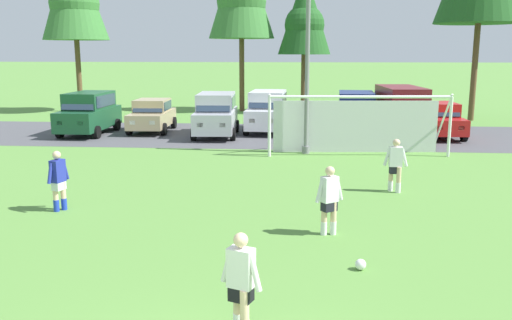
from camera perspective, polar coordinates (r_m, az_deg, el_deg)
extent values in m
plane|color=#598C3D|center=(20.79, 1.37, -0.35)|extent=(400.00, 400.00, 0.00)
cube|color=#4C4C51|center=(27.80, 2.25, 2.64)|extent=(52.00, 8.40, 0.01)
sphere|color=white|center=(11.02, 10.97, -10.77)|extent=(0.22, 0.22, 0.22)
sphere|color=black|center=(11.02, 10.97, -10.75)|extent=(0.08, 0.08, 0.08)
sphere|color=red|center=(11.03, 11.29, -10.77)|extent=(0.07, 0.07, 0.07)
cylinder|color=white|center=(23.29, 19.78, 3.29)|extent=(0.12, 0.12, 2.44)
cylinder|color=white|center=(21.95, 1.43, 3.51)|extent=(0.12, 0.12, 2.44)
cylinder|color=white|center=(22.20, 11.00, 6.56)|extent=(7.31, 0.71, 0.12)
cylinder|color=white|center=(24.12, 19.09, 3.89)|extent=(0.24, 1.94, 2.46)
cylinder|color=white|center=(22.82, 1.38, 4.12)|extent=(0.24, 1.94, 2.46)
cube|color=silver|center=(23.32, 10.42, 3.49)|extent=(6.93, 0.60, 2.20)
cylinder|color=beige|center=(16.96, 14.81, -2.04)|extent=(0.14, 0.14, 0.80)
cylinder|color=beige|center=(17.11, 14.03, -1.88)|extent=(0.14, 0.14, 0.80)
cylinder|color=white|center=(17.02, 14.77, -2.83)|extent=(0.15, 0.15, 0.32)
cylinder|color=white|center=(17.17, 13.99, -2.66)|extent=(0.15, 0.15, 0.32)
cube|color=black|center=(16.97, 14.47, -0.91)|extent=(0.34, 0.23, 0.28)
cube|color=white|center=(16.89, 14.54, 0.35)|extent=(0.38, 0.25, 0.60)
sphere|color=beige|center=(16.82, 14.61, 1.79)|extent=(0.22, 0.22, 0.22)
cylinder|color=white|center=(16.91, 15.39, 0.25)|extent=(0.23, 0.09, 0.55)
cylinder|color=white|center=(16.89, 13.67, 0.32)|extent=(0.23, 0.09, 0.55)
cylinder|color=beige|center=(8.51, -1.93, -15.34)|extent=(0.14, 0.14, 0.80)
cylinder|color=beige|center=(8.30, -1.22, -16.07)|extent=(0.14, 0.14, 0.80)
cube|color=black|center=(8.26, -1.59, -13.72)|extent=(0.40, 0.33, 0.28)
cube|color=silver|center=(8.11, -1.60, -11.29)|extent=(0.44, 0.36, 0.60)
sphere|color=beige|center=(7.95, -1.62, -8.43)|extent=(0.22, 0.22, 0.22)
cylinder|color=silver|center=(8.26, -3.03, -11.02)|extent=(0.25, 0.17, 0.55)
cylinder|color=silver|center=(7.98, -0.12, -11.84)|extent=(0.25, 0.17, 0.55)
cylinder|color=beige|center=(15.55, -19.65, -3.54)|extent=(0.14, 0.14, 0.80)
cylinder|color=beige|center=(15.46, -20.38, -3.68)|extent=(0.14, 0.14, 0.80)
cylinder|color=#1E38B7|center=(15.61, -19.59, -4.39)|extent=(0.15, 0.15, 0.32)
cylinder|color=#1E38B7|center=(15.52, -20.32, -4.53)|extent=(0.15, 0.15, 0.32)
cube|color=silver|center=(15.43, -20.09, -2.46)|extent=(0.30, 0.39, 0.28)
cube|color=#232D99|center=(15.35, -20.19, -1.08)|extent=(0.33, 0.43, 0.60)
sphere|color=beige|center=(15.27, -20.30, 0.49)|extent=(0.22, 0.22, 0.22)
cylinder|color=#232D99|center=(15.51, -19.48, -0.98)|extent=(0.15, 0.24, 0.55)
cylinder|color=#232D99|center=(15.19, -20.90, -1.33)|extent=(0.15, 0.24, 0.55)
cylinder|color=beige|center=(12.84, 8.16, -6.08)|extent=(0.14, 0.14, 0.80)
cylinder|color=beige|center=(12.79, 7.19, -6.12)|extent=(0.14, 0.14, 0.80)
cylinder|color=white|center=(12.91, 8.13, -7.09)|extent=(0.15, 0.15, 0.32)
cylinder|color=white|center=(12.86, 7.17, -7.14)|extent=(0.15, 0.15, 0.32)
cube|color=black|center=(12.72, 7.72, -4.72)|extent=(0.40, 0.38, 0.28)
cube|color=white|center=(12.62, 7.76, -3.07)|extent=(0.45, 0.42, 0.60)
sphere|color=beige|center=(12.52, 7.82, -1.16)|extent=(0.22, 0.22, 0.22)
cylinder|color=white|center=(12.75, 8.75, -3.04)|extent=(0.24, 0.21, 0.55)
cylinder|color=white|center=(12.51, 6.75, -3.27)|extent=(0.24, 0.21, 0.55)
cube|color=#194C2D|center=(29.39, -17.21, 4.22)|extent=(1.96, 4.62, 1.00)
cube|color=#194C2D|center=(29.48, -17.17, 6.04)|extent=(1.79, 3.02, 0.84)
cube|color=#28384C|center=(28.18, -18.27, 5.71)|extent=(1.62, 0.40, 0.71)
cube|color=#28384C|center=(29.15, -15.56, 6.08)|extent=(0.07, 2.55, 0.59)
cube|color=white|center=(27.11, -18.02, 3.71)|extent=(0.28, 0.08, 0.20)
cube|color=white|center=(27.55, -20.02, 3.70)|extent=(0.28, 0.08, 0.20)
cube|color=#B21414|center=(31.28, -14.75, 4.85)|extent=(0.28, 0.08, 0.20)
cube|color=#B21414|center=(31.66, -16.53, 4.83)|extent=(0.28, 0.08, 0.20)
cylinder|color=black|center=(27.78, -16.46, 2.83)|extent=(0.25, 0.64, 0.64)
cylinder|color=black|center=(28.55, -20.01, 2.83)|extent=(0.25, 0.64, 0.64)
cylinder|color=black|center=(30.42, -14.48, 3.64)|extent=(0.25, 0.64, 0.64)
cylinder|color=black|center=(31.12, -17.78, 3.63)|extent=(0.25, 0.64, 0.64)
cube|color=tan|center=(29.52, -10.91, 4.32)|extent=(1.95, 4.26, 0.76)
cube|color=tan|center=(29.59, -10.90, 5.70)|extent=(1.73, 2.16, 0.64)
cube|color=#28384C|center=(28.65, -11.35, 5.46)|extent=(1.54, 0.37, 0.55)
cube|color=#28384C|center=(29.40, -9.30, 5.72)|extent=(0.11, 1.79, 0.45)
cube|color=white|center=(27.41, -10.91, 3.89)|extent=(0.28, 0.09, 0.20)
cube|color=white|center=(27.66, -12.91, 3.87)|extent=(0.28, 0.09, 0.20)
cube|color=#B21414|center=(31.40, -9.17, 4.88)|extent=(0.28, 0.09, 0.20)
cube|color=#B21414|center=(31.62, -10.93, 4.86)|extent=(0.28, 0.09, 0.20)
cylinder|color=black|center=(28.11, -9.71, 3.23)|extent=(0.26, 0.65, 0.64)
cylinder|color=black|center=(28.55, -13.25, 3.21)|extent=(0.26, 0.65, 0.64)
cylinder|color=black|center=(30.63, -8.68, 3.93)|extent=(0.26, 0.65, 0.64)
cylinder|color=black|center=(31.04, -11.95, 3.90)|extent=(0.26, 0.65, 0.64)
cube|color=#B2B2BC|center=(27.49, -4.24, 4.23)|extent=(2.15, 4.70, 1.00)
cube|color=#B2B2BC|center=(27.59, -4.22, 6.18)|extent=(1.91, 3.09, 0.84)
cube|color=#28384C|center=(26.18, -4.54, 5.85)|extent=(1.63, 0.47, 0.71)
cube|color=#28384C|center=(27.51, -2.38, 6.19)|extent=(0.18, 2.55, 0.59)
cube|color=white|center=(25.20, -3.57, 3.71)|extent=(0.28, 0.10, 0.20)
cube|color=white|center=(25.32, -5.93, 3.70)|extent=(0.28, 0.10, 0.20)
cube|color=#B21414|center=(29.67, -2.79, 4.87)|extent=(0.28, 0.10, 0.20)
cube|color=#B21414|center=(29.77, -4.81, 4.87)|extent=(0.28, 0.10, 0.20)
cylinder|color=black|center=(26.07, -2.46, 2.75)|extent=(0.28, 0.65, 0.64)
cylinder|color=black|center=(26.27, -6.60, 2.75)|extent=(0.28, 0.65, 0.64)
cylinder|color=black|center=(28.88, -2.06, 3.60)|extent=(0.28, 0.65, 0.64)
cylinder|color=black|center=(29.07, -5.81, 3.60)|extent=(0.28, 0.65, 0.64)
cube|color=silver|center=(28.90, 1.21, 4.61)|extent=(2.10, 4.68, 1.00)
cube|color=silver|center=(29.01, 1.26, 6.46)|extent=(1.88, 3.07, 0.84)
cube|color=#28384C|center=(27.60, 0.95, 6.17)|extent=(1.63, 0.45, 0.71)
cube|color=#28384C|center=(28.93, 3.02, 6.44)|extent=(0.15, 2.55, 0.59)
cube|color=white|center=(26.61, 1.82, 4.13)|extent=(0.28, 0.09, 0.20)
cube|color=white|center=(26.73, -0.42, 4.17)|extent=(0.28, 0.09, 0.20)
cube|color=#B21414|center=(31.09, 2.62, 5.17)|extent=(0.28, 0.09, 0.20)
cube|color=#B21414|center=(31.19, 0.70, 5.20)|extent=(0.28, 0.09, 0.20)
cylinder|color=black|center=(27.48, 2.87, 3.19)|extent=(0.27, 0.65, 0.64)
cylinder|color=black|center=(27.68, -1.06, 3.27)|extent=(0.27, 0.65, 0.64)
cylinder|color=black|center=(30.29, 3.29, 3.95)|extent=(0.27, 0.65, 0.64)
cylinder|color=black|center=(30.48, -0.29, 4.02)|extent=(0.27, 0.65, 0.64)
cube|color=navy|center=(28.67, 10.48, 4.37)|extent=(2.16, 4.70, 1.00)
cube|color=navy|center=(28.77, 10.53, 6.23)|extent=(1.92, 3.10, 0.84)
cube|color=#28384C|center=(27.36, 10.64, 5.93)|extent=(1.63, 0.47, 0.71)
cube|color=#28384C|center=(28.82, 12.29, 6.17)|extent=(0.19, 2.55, 0.59)
cube|color=white|center=(26.45, 11.80, 3.85)|extent=(0.28, 0.10, 0.20)
cube|color=white|center=(26.40, 9.53, 3.92)|extent=(0.28, 0.10, 0.20)
cube|color=#B21414|center=(30.93, 11.29, 4.93)|extent=(0.28, 0.10, 0.20)
cube|color=#B21414|center=(30.89, 9.35, 4.99)|extent=(0.28, 0.10, 0.20)
cylinder|color=black|center=(27.38, 12.54, 2.91)|extent=(0.28, 0.65, 0.64)
cylinder|color=black|center=(27.29, 8.56, 3.03)|extent=(0.28, 0.65, 0.64)
cylinder|color=black|center=(30.20, 12.15, 3.69)|extent=(0.28, 0.65, 0.64)
cylinder|color=black|center=(30.12, 8.53, 3.80)|extent=(0.28, 0.65, 0.64)
cube|color=maroon|center=(27.81, 15.03, 4.06)|extent=(2.27, 4.92, 1.10)
cube|color=maroon|center=(27.90, 15.05, 6.36)|extent=(2.07, 4.21, 1.10)
cube|color=#28384C|center=(26.00, 16.08, 5.92)|extent=(1.69, 0.57, 0.91)
cube|color=#28384C|center=(28.13, 16.86, 6.30)|extent=(0.27, 3.48, 0.77)
cube|color=white|center=(25.69, 17.45, 3.46)|extent=(0.28, 0.10, 0.20)
cube|color=white|center=(25.41, 15.12, 3.51)|extent=(0.28, 0.10, 0.20)
cube|color=#B21414|center=(30.21, 14.96, 4.71)|extent=(0.28, 0.10, 0.20)
cube|color=#B21414|center=(29.97, 12.96, 4.76)|extent=(0.28, 0.10, 0.20)
cylinder|color=black|center=(26.73, 17.77, 2.43)|extent=(0.28, 0.65, 0.64)
cylinder|color=black|center=(26.23, 13.66, 2.49)|extent=(0.28, 0.65, 0.64)
cylinder|color=black|center=(29.56, 16.14, 3.34)|extent=(0.28, 0.65, 0.64)
cylinder|color=black|center=(29.11, 12.40, 3.40)|extent=(0.28, 0.65, 0.64)
cube|color=red|center=(28.62, 18.66, 3.71)|extent=(1.91, 4.25, 0.76)
cube|color=red|center=(28.69, 18.67, 5.13)|extent=(1.71, 2.14, 0.64)
cube|color=#28384C|center=(27.76, 19.19, 4.87)|extent=(1.54, 0.36, 0.55)
cube|color=#28384C|center=(28.92, 20.27, 5.07)|extent=(0.09, 1.79, 0.45)
cube|color=white|center=(26.80, 20.84, 3.18)|extent=(0.28, 0.09, 0.20)
cube|color=white|center=(26.52, 18.80, 3.24)|extent=(0.28, 0.09, 0.20)
cube|color=#B21414|center=(30.72, 18.56, 4.29)|extent=(0.28, 0.09, 0.20)
cube|color=#B21414|center=(30.47, 16.76, 4.35)|extent=(0.28, 0.09, 0.20)
cylinder|color=black|center=(27.70, 21.11, 2.51)|extent=(0.26, 0.65, 0.64)
cylinder|color=black|center=(27.20, 17.50, 2.60)|extent=(0.26, 0.65, 0.64)
cylinder|color=black|center=(30.16, 19.62, 3.28)|extent=(0.26, 0.65, 0.64)
cylinder|color=black|center=(29.70, 16.28, 3.37)|extent=(0.26, 0.65, 0.64)
cylinder|color=brown|center=(40.65, -18.18, 8.40)|extent=(0.36, 0.36, 5.02)
sphere|color=#387533|center=(40.74, -18.62, 15.39)|extent=(3.39, 3.39, 3.39)
cylinder|color=brown|center=(39.01, -1.51, 8.94)|extent=(0.36, 0.36, 5.13)
sphere|color=#387533|center=(39.13, -1.55, 16.38)|extent=(3.46, 3.46, 3.46)
cylinder|color=brown|center=(38.21, 5.03, 8.02)|extent=(0.36, 0.36, 4.03)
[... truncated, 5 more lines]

